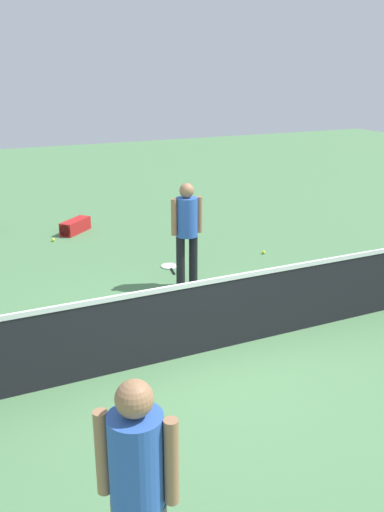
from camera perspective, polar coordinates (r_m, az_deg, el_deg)
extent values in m
plane|color=#4C7A4C|center=(7.04, 0.68, -9.95)|extent=(40.00, 40.00, 0.00)
cube|color=black|center=(6.83, 0.69, -6.61)|extent=(10.00, 0.02, 0.91)
cube|color=white|center=(6.64, 0.71, -2.82)|extent=(10.00, 0.04, 0.06)
cylinder|color=black|center=(8.97, 0.13, -0.46)|extent=(0.15, 0.15, 0.85)
cylinder|color=black|center=(8.89, -1.18, -0.63)|extent=(0.15, 0.15, 0.85)
cylinder|color=#2D59B2|center=(8.71, -0.54, 4.02)|extent=(0.36, 0.36, 0.62)
cylinder|color=#9E704C|center=(8.79, 0.77, 4.28)|extent=(0.10, 0.10, 0.58)
cylinder|color=#9E704C|center=(8.63, -1.87, 4.01)|extent=(0.10, 0.10, 0.58)
sphere|color=#9E704C|center=(8.61, -0.55, 6.75)|extent=(0.24, 0.24, 0.23)
cylinder|color=#2D59B2|center=(3.56, -5.72, -20.14)|extent=(0.48, 0.48, 0.62)
cylinder|color=#9E704C|center=(3.60, -9.20, -19.33)|extent=(0.13, 0.13, 0.58)
cylinder|color=#9E704C|center=(3.50, -2.13, -20.39)|extent=(0.13, 0.13, 0.58)
sphere|color=#9E704C|center=(3.31, -5.96, -14.40)|extent=(0.32, 0.32, 0.23)
torus|color=white|center=(9.94, -2.32, -1.04)|extent=(0.37, 0.37, 0.02)
cylinder|color=silver|center=(9.94, -2.32, -1.04)|extent=(0.31, 0.31, 0.00)
cylinder|color=black|center=(9.67, -1.98, -1.58)|extent=(0.09, 0.28, 0.03)
sphere|color=#C6E033|center=(11.71, -14.08, 1.62)|extent=(0.07, 0.07, 0.07)
sphere|color=#C6E033|center=(8.91, 4.69, -3.34)|extent=(0.07, 0.07, 0.07)
sphere|color=#C6E033|center=(10.69, 7.38, 0.38)|extent=(0.07, 0.07, 0.07)
sphere|color=#C6E033|center=(9.20, 18.32, -3.57)|extent=(0.07, 0.07, 0.07)
cube|color=#B21E1E|center=(12.23, -11.91, 3.03)|extent=(0.78, 0.75, 0.28)
cylinder|color=black|center=(11.95, -12.83, 2.60)|extent=(0.25, 0.26, 0.27)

